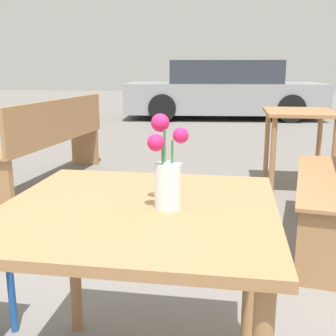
# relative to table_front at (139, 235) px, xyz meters

# --- Properties ---
(table_front) EXTENTS (0.88, 0.86, 0.72)m
(table_front) POSITION_rel_table_front_xyz_m (0.00, 0.00, 0.00)
(table_front) COLOR #9E7047
(table_front) RESTS_ON ground_plane
(flower_vase) EXTENTS (0.12, 0.12, 0.29)m
(flower_vase) POSITION_rel_table_front_xyz_m (0.09, -0.01, 0.20)
(flower_vase) COLOR silver
(flower_vase) RESTS_ON table_front
(bench_near) EXTENTS (0.54, 1.91, 0.85)m
(bench_near) POSITION_rel_table_front_xyz_m (-1.45, 2.72, -0.15)
(bench_near) COLOR #9E7047
(bench_near) RESTS_ON ground_plane
(table_back) EXTENTS (0.65, 0.80, 0.76)m
(table_back) POSITION_rel_table_front_xyz_m (0.95, 2.88, -0.00)
(table_back) COLOR #9E7047
(table_back) RESTS_ON ground_plane
(parked_car) EXTENTS (4.59, 2.18, 1.31)m
(parked_car) POSITION_rel_table_front_xyz_m (0.16, 8.79, 0.00)
(parked_car) COLOR gray
(parked_car) RESTS_ON ground_plane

